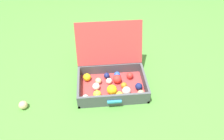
% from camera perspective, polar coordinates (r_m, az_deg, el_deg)
% --- Properties ---
extents(ground_plane, '(16.00, 16.00, 0.00)m').
position_cam_1_polar(ground_plane, '(1.81, -0.70, -4.96)').
color(ground_plane, '#4C8C38').
extents(open_suitcase, '(0.56, 0.54, 0.47)m').
position_cam_1_polar(open_suitcase, '(1.77, -0.13, -1.48)').
color(open_suitcase, '#B23838').
rests_on(open_suitcase, ground).
extents(stray_ball_on_grass, '(0.07, 0.07, 0.07)m').
position_cam_1_polar(stray_ball_on_grass, '(1.78, -22.84, -8.70)').
color(stray_ball_on_grass, '#D1B784').
rests_on(stray_ball_on_grass, ground).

